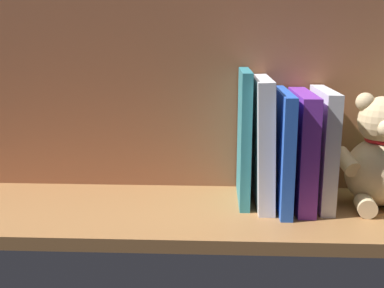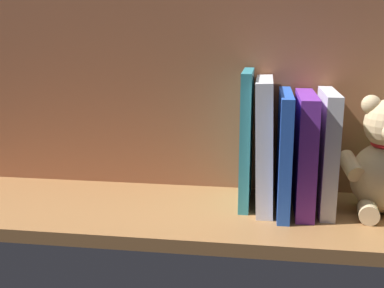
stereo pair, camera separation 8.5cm
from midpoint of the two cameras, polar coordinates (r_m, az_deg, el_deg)
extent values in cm
cube|color=#9E6B3D|center=(88.87, 2.77, -7.83)|extent=(115.66, 29.47, 2.20)
cube|color=#965637|center=(96.30, 3.66, 5.62)|extent=(115.66, 1.50, 36.34)
sphere|color=#D1B284|center=(88.68, 22.49, 4.17)|extent=(3.22, 3.22, 3.22)
cylinder|color=#D1B284|center=(88.85, 20.37, -2.37)|extent=(4.19, 6.47, 4.49)
cylinder|color=#D1B284|center=(87.69, 22.23, -7.23)|extent=(3.69, 4.87, 3.22)
cube|color=silver|center=(89.55, 17.78, -0.73)|extent=(2.59, 16.09, 20.39)
cube|color=purple|center=(88.52, 15.47, -0.89)|extent=(3.04, 17.23, 19.92)
cube|color=blue|center=(87.57, 13.26, -0.82)|extent=(2.02, 18.37, 20.20)
cube|color=silver|center=(88.02, 11.09, 0.08)|extent=(3.48, 16.47, 22.42)
cube|color=teal|center=(88.81, 9.01, 0.70)|extent=(1.76, 14.40, 23.62)
camera|label=1|loc=(0.04, -87.14, 0.66)|focal=46.55mm
camera|label=2|loc=(0.04, 92.86, -0.66)|focal=46.55mm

